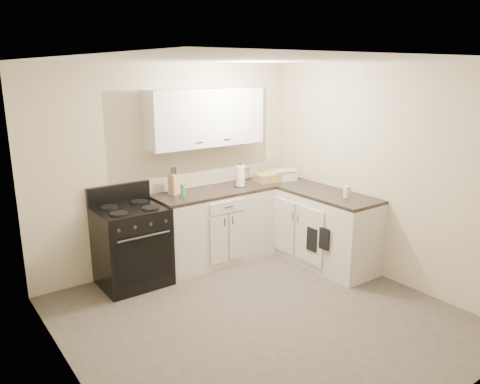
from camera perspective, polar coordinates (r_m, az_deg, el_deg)
floor at (r=4.88m, az=2.55°, el=-15.00°), size 3.60×3.60×0.00m
ceiling at (r=4.24m, az=2.95°, el=15.80°), size 3.60×3.60×0.00m
wall_back at (r=5.87m, az=-8.32°, el=3.10°), size 3.60×0.00×3.60m
wall_right at (r=5.67m, az=17.11°, el=2.18°), size 0.00×3.60×3.60m
wall_left at (r=3.61m, az=-20.31°, el=-5.17°), size 0.00×3.60×3.60m
wall_front at (r=3.27m, az=23.02°, el=-7.50°), size 3.60×0.00×3.60m
base_cabinets_back at (r=6.04m, az=-3.12°, el=-4.31°), size 1.55×0.60×0.90m
base_cabinets_right at (r=6.20m, az=8.59°, el=-3.95°), size 0.60×1.90×0.90m
countertop_back at (r=5.90m, az=-3.19°, el=0.00°), size 1.55×0.60×0.04m
countertop_right at (r=6.06m, az=8.76°, el=0.26°), size 0.60×1.90×0.04m
upper_cabinets at (r=5.86m, az=-4.12°, el=9.04°), size 1.55×0.30×0.70m
stove at (r=5.52m, az=-13.02°, el=-6.46°), size 0.75×0.64×0.91m
knife_block at (r=5.73m, az=-8.04°, el=0.92°), size 0.14×0.13×0.25m
paper_towel at (r=6.06m, az=0.03°, el=1.94°), size 0.14×0.14×0.27m
soap_bottle at (r=5.57m, az=-6.97°, el=0.12°), size 0.06×0.06×0.17m
picture_frame at (r=6.47m, az=0.72°, el=2.19°), size 0.12×0.04×0.15m
wicker_basket at (r=6.35m, az=3.52°, el=1.78°), size 0.37×0.27×0.11m
countertop_grill at (r=6.49m, az=5.40°, el=1.97°), size 0.34×0.32×0.10m
glass_jar at (r=5.71m, az=12.90°, el=0.04°), size 0.10×0.10×0.13m
oven_mitt_near at (r=5.60m, az=10.23°, el=-5.65°), size 0.02×0.15×0.26m
oven_mitt_far at (r=5.75m, az=8.79°, el=-5.75°), size 0.02×0.17×0.29m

